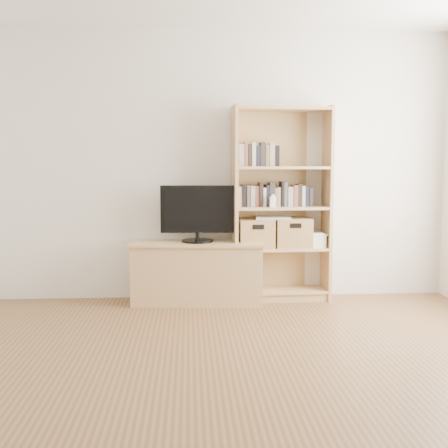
{
  "coord_description": "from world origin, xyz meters",
  "views": [
    {
      "loc": [
        -0.3,
        -3.0,
        1.33
      ],
      "look_at": [
        0.0,
        1.9,
        0.79
      ],
      "focal_mm": 45.0,
      "sensor_mm": 36.0,
      "label": 1
    }
  ],
  "objects": [
    {
      "name": "floor",
      "position": [
        0.0,
        0.0,
        0.0
      ],
      "size": [
        4.5,
        5.0,
        0.01
      ],
      "primitive_type": "cube",
      "color": "brown",
      "rests_on": "ground"
    },
    {
      "name": "back_wall",
      "position": [
        0.0,
        2.5,
        1.3
      ],
      "size": [
        4.5,
        0.02,
        2.6
      ],
      "primitive_type": "cube",
      "color": "white",
      "rests_on": "floor"
    },
    {
      "name": "tv_stand",
      "position": [
        -0.22,
        2.27,
        0.28
      ],
      "size": [
        1.25,
        0.55,
        0.56
      ],
      "primitive_type": "cube",
      "rotation": [
        0.0,
        0.0,
        -0.08
      ],
      "color": "tan",
      "rests_on": "floor"
    },
    {
      "name": "bookshelf",
      "position": [
        0.58,
        2.33,
        0.93
      ],
      "size": [
        0.95,
        0.37,
        1.87
      ],
      "primitive_type": "cube",
      "rotation": [
        0.0,
        0.0,
        0.04
      ],
      "color": "tan",
      "rests_on": "floor"
    },
    {
      "name": "television",
      "position": [
        -0.22,
        2.27,
        0.86
      ],
      "size": [
        0.69,
        0.08,
        0.54
      ],
      "primitive_type": "cube",
      "rotation": [
        0.0,
        0.0,
        -0.04
      ],
      "color": "black",
      "rests_on": "tv_stand"
    },
    {
      "name": "books_row_mid",
      "position": [
        0.58,
        2.35,
        1.01
      ],
      "size": [
        0.75,
        0.17,
        0.2
      ],
      "primitive_type": "cube",
      "rotation": [
        0.0,
        0.0,
        0.04
      ],
      "color": "tan",
      "rests_on": "bookshelf"
    },
    {
      "name": "books_row_upper",
      "position": [
        0.38,
        2.35,
        1.4
      ],
      "size": [
        0.4,
        0.17,
        0.21
      ],
      "primitive_type": "cube",
      "rotation": [
        0.0,
        0.0,
        0.05
      ],
      "color": "tan",
      "rests_on": "bookshelf"
    },
    {
      "name": "baby_monitor",
      "position": [
        0.48,
        2.23,
        0.96
      ],
      "size": [
        0.06,
        0.04,
        0.1
      ],
      "primitive_type": "cube",
      "rotation": [
        0.0,
        0.0,
        0.15
      ],
      "color": "white",
      "rests_on": "bookshelf"
    },
    {
      "name": "basket_left",
      "position": [
        0.33,
        2.32,
        0.65
      ],
      "size": [
        0.35,
        0.3,
        0.27
      ],
      "primitive_type": "cube",
      "rotation": [
        0.0,
        0.0,
        0.07
      ],
      "color": "olive",
      "rests_on": "bookshelf"
    },
    {
      "name": "basket_right",
      "position": [
        0.7,
        2.33,
        0.66
      ],
      "size": [
        0.35,
        0.29,
        0.28
      ],
      "primitive_type": "cube",
      "rotation": [
        0.0,
        0.0,
        0.02
      ],
      "color": "olive",
      "rests_on": "bookshelf"
    },
    {
      "name": "laptop",
      "position": [
        0.51,
        2.32,
        0.8
      ],
      "size": [
        0.36,
        0.27,
        0.03
      ],
      "primitive_type": "cube",
      "rotation": [
        0.0,
        0.0,
        -0.13
      ],
      "color": "white",
      "rests_on": "basket_left"
    },
    {
      "name": "magazine_stack",
      "position": [
        0.9,
        2.34,
        0.58
      ],
      "size": [
        0.2,
        0.27,
        0.12
      ],
      "primitive_type": "cube",
      "rotation": [
        0.0,
        0.0,
        0.09
      ],
      "color": "beige",
      "rests_on": "bookshelf"
    }
  ]
}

